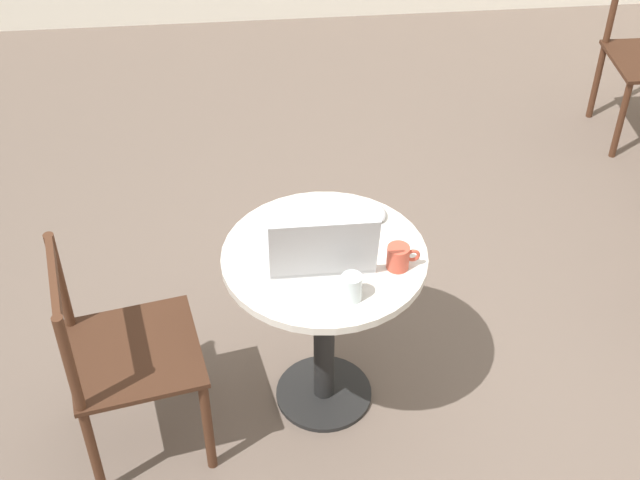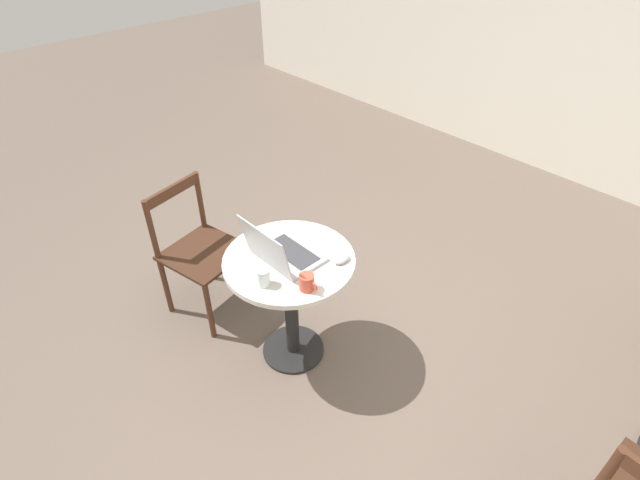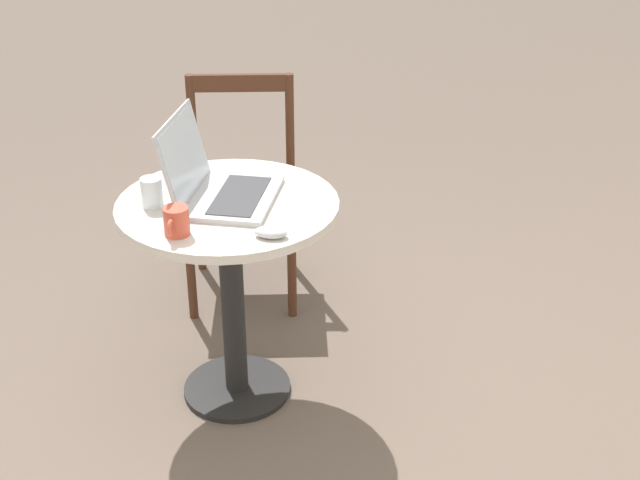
# 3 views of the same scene
# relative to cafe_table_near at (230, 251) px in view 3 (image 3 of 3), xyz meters

# --- Properties ---
(ground_plane) EXTENTS (16.00, 16.00, 0.00)m
(ground_plane) POSITION_rel_cafe_table_near_xyz_m (0.28, 0.09, -0.57)
(ground_plane) COLOR #66564C
(cafe_table_near) EXTENTS (0.72, 0.72, 0.75)m
(cafe_table_near) POSITION_rel_cafe_table_near_xyz_m (0.00, 0.00, 0.00)
(cafe_table_near) COLOR black
(cafe_table_near) RESTS_ON ground_plane
(chair_near_left) EXTENTS (0.53, 0.53, 0.89)m
(chair_near_left) POSITION_rel_cafe_table_near_xyz_m (-0.72, -0.14, -0.11)
(chair_near_left) COLOR #472819
(chair_near_left) RESTS_ON ground_plane
(laptop) EXTENTS (0.36, 0.32, 0.27)m
(laptop) POSITION_rel_cafe_table_near_xyz_m (-0.02, -0.03, 0.23)
(laptop) COLOR #B7B7BC
(laptop) RESTS_ON cafe_table_near
(mouse) EXTENTS (0.06, 0.10, 0.03)m
(mouse) POSITION_rel_cafe_table_near_xyz_m (0.21, 0.19, 0.19)
(mouse) COLOR #B7B7BC
(mouse) RESTS_ON cafe_table_near
(mug) EXTENTS (0.11, 0.08, 0.09)m
(mug) POSITION_rel_cafe_table_near_xyz_m (0.24, -0.09, 0.22)
(mug) COLOR #C64C38
(mug) RESTS_ON cafe_table_near
(drinking_glass) EXTENTS (0.07, 0.07, 0.10)m
(drinking_glass) POSITION_rel_cafe_table_near_xyz_m (0.07, -0.22, 0.22)
(drinking_glass) COLOR silver
(drinking_glass) RESTS_ON cafe_table_near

